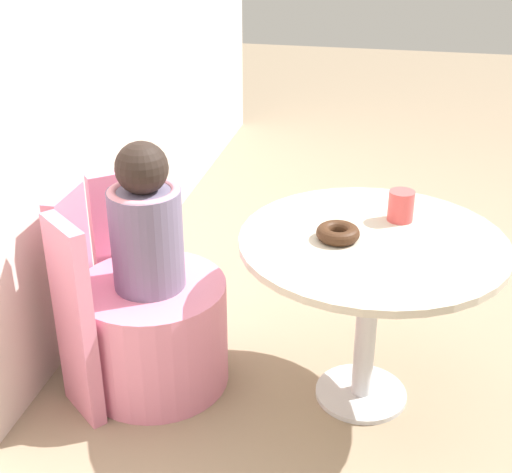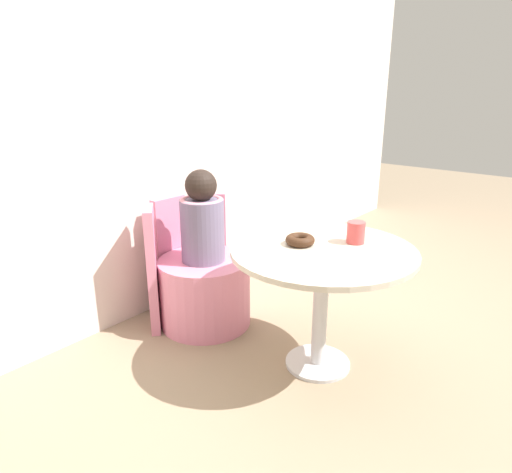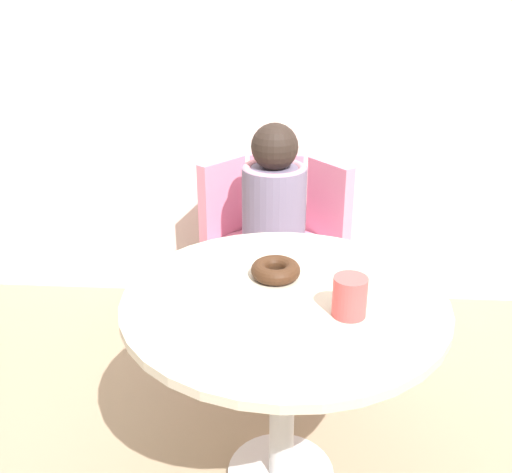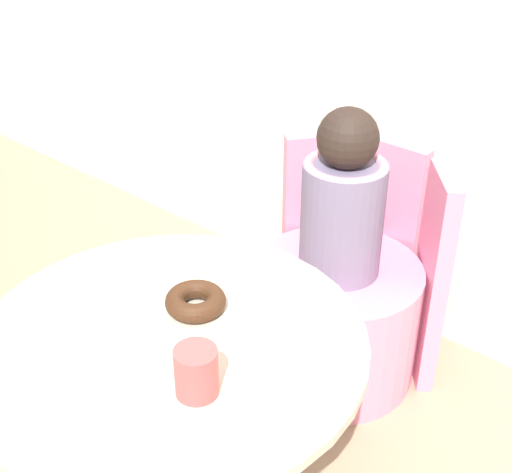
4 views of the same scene
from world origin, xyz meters
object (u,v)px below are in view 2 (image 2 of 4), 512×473
at_px(round_table, 322,268).
at_px(cup, 356,232).
at_px(donut, 300,240).
at_px(child_figure, 202,220).
at_px(tub_chair, 205,292).

xyz_separation_m(round_table, cup, (0.16, -0.08, 0.15)).
bearing_deg(cup, donut, 135.11).
relative_size(child_figure, cup, 4.97).
relative_size(tub_chair, donut, 3.77).
relative_size(donut, cup, 1.34).
relative_size(round_table, donut, 6.20).
bearing_deg(child_figure, cup, -75.16).
bearing_deg(cup, tub_chair, 104.84).
height_order(tub_chair, child_figure, child_figure).
xyz_separation_m(child_figure, cup, (0.22, -0.82, 0.04)).
relative_size(child_figure, donut, 3.71).
bearing_deg(round_table, child_figure, 94.29).
distance_m(round_table, cup, 0.23).
xyz_separation_m(child_figure, donut, (0.03, -0.63, 0.01)).
bearing_deg(round_table, cup, -25.64).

